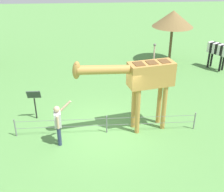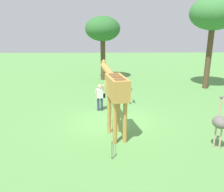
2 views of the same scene
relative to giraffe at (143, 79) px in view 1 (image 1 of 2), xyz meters
name	(u,v)px [view 1 (image 1 of 2)]	position (x,y,z in m)	size (l,w,h in m)	color
ground_plane	(106,130)	(1.36, -0.01, -2.19)	(60.00, 60.00, 0.00)	#568E47
giraffe	(143,79)	(0.00, 0.00, 0.00)	(3.79, 1.28, 3.14)	#BC8942
visitor	(58,123)	(3.14, 0.76, -1.29)	(0.66, 0.58, 1.68)	navy
zebra	(219,50)	(-5.54, -6.02, -1.03)	(1.27, 1.66, 1.66)	black
ostrich	(156,64)	(-1.44, -4.12, -1.02)	(0.70, 0.56, 2.25)	#CC9E93
shade_hut_near	(173,19)	(-3.05, -7.44, 0.53)	(2.48, 2.48, 3.22)	brown
info_sign	(34,98)	(4.29, -1.10, -1.24)	(0.56, 0.21, 1.32)	black
wire_fence	(107,124)	(1.36, 0.18, -1.79)	(7.05, 0.05, 0.75)	slate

